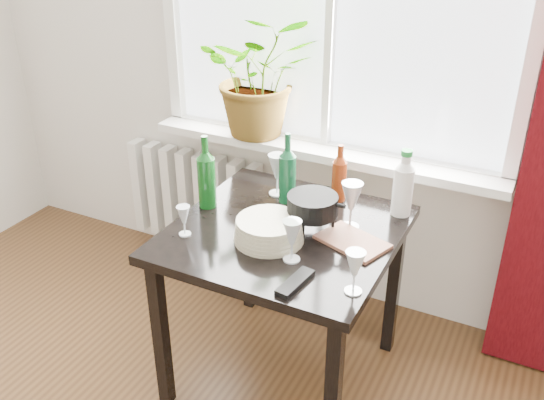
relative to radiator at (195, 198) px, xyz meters
The scene contains 17 objects.
windowsill 0.87m from the radiator, ahead, with size 1.72×0.20×0.04m.
radiator is the anchor object (origin of this frame).
table 1.09m from the radiator, 36.54° to the right, with size 0.85×0.85×0.74m.
potted_plant 0.87m from the radiator, ahead, with size 0.53×0.46×0.59m, color #1E7120.
wine_bottle_left 0.93m from the radiator, 51.31° to the right, with size 0.07×0.07×0.32m, color #0D4514, non-canonical shape.
wine_bottle_right 1.00m from the radiator, 28.52° to the right, with size 0.07×0.07×0.31m, color #0C4123, non-canonical shape.
bottle_amber 1.11m from the radiator, 17.80° to the right, with size 0.06×0.06×0.25m, color maroon, non-canonical shape.
cleaning_bottle 1.35m from the radiator, 14.04° to the right, with size 0.08×0.08×0.28m, color silver, non-canonical shape.
wineglass_front_right 1.34m from the radiator, 40.11° to the right, with size 0.07×0.07×0.16m, color silver, non-canonical shape.
wineglass_far_right 1.58m from the radiator, 36.08° to the right, with size 0.07×0.07×0.16m, color white, non-canonical shape.
wineglass_back_center 1.27m from the radiator, 25.01° to the right, with size 0.08×0.08×0.20m, color silver, non-canonical shape.
wineglass_back_left 0.91m from the radiator, 28.42° to the right, with size 0.08×0.08×0.19m, color silver, non-canonical shape.
wineglass_front_left 1.08m from the radiator, 57.91° to the right, with size 0.05×0.05×0.12m, color silver, non-canonical shape.
plate_stack 1.17m from the radiator, 41.21° to the right, with size 0.27×0.27×0.09m, color beige.
fondue_pot 1.20m from the radiator, 31.94° to the right, with size 0.22×0.19×0.15m, color black, non-canonical shape.
tv_remote 1.45m from the radiator, 42.23° to the right, with size 0.05×0.18×0.02m, color black.
cutting_board 1.33m from the radiator, 28.47° to the right, with size 0.26×0.16×0.01m, color #8F5640.
Camera 1 is at (0.97, -0.29, 1.94)m, focal length 40.00 mm.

